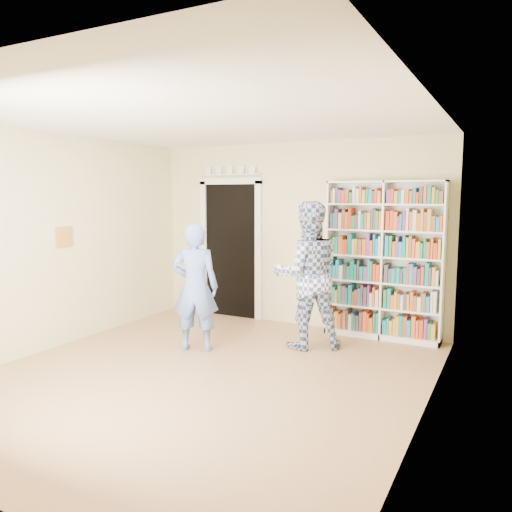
{
  "coord_description": "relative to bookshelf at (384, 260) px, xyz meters",
  "views": [
    {
      "loc": [
        2.89,
        -4.3,
        1.93
      ],
      "look_at": [
        0.18,
        0.9,
        1.21
      ],
      "focal_mm": 35.0,
      "sensor_mm": 36.0,
      "label": 1
    }
  ],
  "objects": [
    {
      "name": "doorway",
      "position": [
        -2.45,
        0.13,
        0.11
      ],
      "size": [
        1.1,
        0.08,
        2.43
      ],
      "color": "black",
      "rests_on": "floor"
    },
    {
      "name": "floor",
      "position": [
        -1.35,
        -2.34,
        -1.07
      ],
      "size": [
        5.0,
        5.0,
        0.0
      ],
      "primitive_type": "plane",
      "color": "#A87A51",
      "rests_on": "ground"
    },
    {
      "name": "wall_art",
      "position": [
        -3.58,
        -2.14,
        0.33
      ],
      "size": [
        0.03,
        0.25,
        0.25
      ],
      "primitive_type": "cube",
      "color": "brown",
      "rests_on": "wall_left"
    },
    {
      "name": "man_blue",
      "position": [
        -1.94,
        -1.61,
        -0.27
      ],
      "size": [
        0.69,
        0.58,
        1.6
      ],
      "primitive_type": "imported",
      "rotation": [
        0.0,
        0.0,
        3.55
      ],
      "color": "#5F7ED4",
      "rests_on": "floor"
    },
    {
      "name": "paper_sheet",
      "position": [
        -0.69,
        -1.02,
        -0.01
      ],
      "size": [
        0.22,
        0.03,
        0.31
      ],
      "primitive_type": "cube",
      "rotation": [
        0.0,
        0.0,
        0.11
      ],
      "color": "white",
      "rests_on": "man_plaid"
    },
    {
      "name": "wall_right",
      "position": [
        0.9,
        -2.34,
        0.28
      ],
      "size": [
        0.0,
        5.0,
        5.0
      ],
      "primitive_type": "plane",
      "rotation": [
        1.57,
        0.0,
        -1.57
      ],
      "color": "beige",
      "rests_on": "floor"
    },
    {
      "name": "ceiling",
      "position": [
        -1.35,
        -2.34,
        1.63
      ],
      "size": [
        5.0,
        5.0,
        0.0
      ],
      "primitive_type": "plane",
      "rotation": [
        3.14,
        0.0,
        0.0
      ],
      "color": "white",
      "rests_on": "wall_back"
    },
    {
      "name": "man_plaid",
      "position": [
        -0.75,
        -0.85,
        -0.14
      ],
      "size": [
        1.14,
        1.09,
        1.86
      ],
      "primitive_type": "imported",
      "rotation": [
        0.0,
        0.0,
        3.74
      ],
      "color": "navy",
      "rests_on": "floor"
    },
    {
      "name": "bookshelf",
      "position": [
        0.0,
        0.0,
        0.0
      ],
      "size": [
        1.54,
        0.29,
        2.12
      ],
      "rotation": [
        0.0,
        0.0,
        -0.42
      ],
      "color": "white",
      "rests_on": "floor"
    },
    {
      "name": "wall_left",
      "position": [
        -3.6,
        -2.34,
        0.28
      ],
      "size": [
        0.0,
        5.0,
        5.0
      ],
      "primitive_type": "plane",
      "rotation": [
        1.57,
        0.0,
        1.57
      ],
      "color": "beige",
      "rests_on": "floor"
    },
    {
      "name": "wall_back",
      "position": [
        -1.35,
        0.16,
        0.28
      ],
      "size": [
        4.5,
        0.0,
        4.5
      ],
      "primitive_type": "plane",
      "rotation": [
        1.57,
        0.0,
        0.0
      ],
      "color": "beige",
      "rests_on": "floor"
    }
  ]
}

